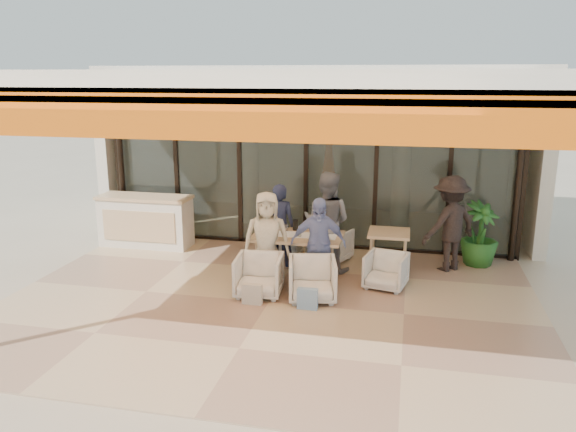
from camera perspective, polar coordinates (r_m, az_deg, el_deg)
name	(u,v)px	position (r m, az deg, el deg)	size (l,w,h in m)	color
ground	(269,304)	(8.56, -1.97, -8.90)	(70.00, 70.00, 0.00)	#C6B293
terrace_floor	(269,303)	(8.56, -1.97, -8.87)	(8.00, 6.00, 0.01)	tan
terrace_structure	(262,83)	(7.62, -2.69, 13.36)	(8.00, 6.00, 3.40)	silver
glass_storefront	(306,167)	(10.95, 1.86, 4.95)	(8.08, 0.10, 3.20)	#9EADA3
interior_block	(325,125)	(13.14, 3.80, 9.24)	(9.05, 3.62, 3.52)	silver
host_counter	(146,221)	(11.50, -14.26, -0.48)	(1.85, 0.65, 1.04)	silver
dining_table	(297,238)	(9.43, 0.97, -2.26)	(1.50, 0.90, 0.93)	beige
chair_far_left	(286,243)	(10.51, -0.23, -2.76)	(0.57, 0.53, 0.59)	white
chair_far_right	(330,243)	(10.36, 4.32, -2.79)	(0.66, 0.62, 0.68)	white
chair_near_left	(259,274)	(8.74, -2.97, -5.88)	(0.70, 0.66, 0.72)	white
chair_near_right	(312,278)	(8.57, 2.49, -6.27)	(0.71, 0.66, 0.73)	white
diner_navy	(280,226)	(9.92, -0.86, -1.00)	(0.55, 0.36, 1.52)	#181F35
diner_grey	(327,222)	(9.73, 3.95, -0.59)	(0.86, 0.67, 1.76)	slate
diner_cream	(267,239)	(9.07, -2.17, -2.35)	(0.76, 0.49, 1.55)	beige
diner_periwinkle	(318,244)	(8.91, 3.07, -2.83)	(0.88, 0.37, 1.50)	#7587C3
tote_bag_cream	(252,295)	(8.45, -3.68, -8.00)	(0.30, 0.10, 0.34)	silver
tote_bag_blue	(307,300)	(8.27, 1.99, -8.48)	(0.30, 0.10, 0.34)	#99BFD8
side_table	(389,238)	(9.79, 10.21, -2.17)	(0.70, 0.70, 0.74)	beige
side_chair	(386,269)	(9.17, 9.92, -5.36)	(0.62, 0.58, 0.64)	white
standing_woman	(450,224)	(10.09, 16.13, -0.78)	(1.09, 0.63, 1.69)	black
potted_palm	(480,234)	(10.58, 18.88, -1.78)	(0.66, 0.66, 1.17)	#1E5919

